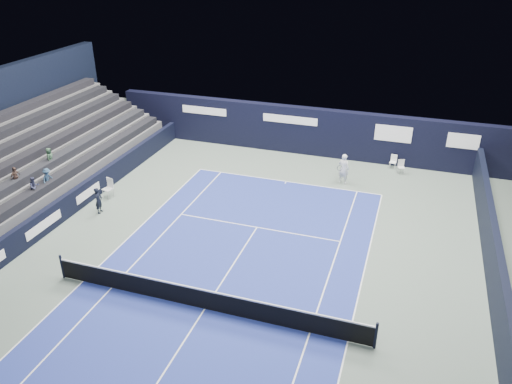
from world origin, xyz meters
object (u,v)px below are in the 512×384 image
tennis_net (204,299)px  line_judge_chair (109,187)px  folding_chair_back_b (401,166)px  tennis_player (344,169)px  folding_chair_back_a (394,159)px

tennis_net → line_judge_chair: bearing=141.3°
folding_chair_back_b → tennis_net: bearing=-131.4°
tennis_net → tennis_player: 13.14m
folding_chair_back_b → folding_chair_back_a: bearing=106.7°
line_judge_chair → tennis_net: (8.71, -6.98, -0.11)m
line_judge_chair → folding_chair_back_b: bearing=43.6°
folding_chair_back_b → tennis_net: tennis_net is taller
folding_chair_back_a → tennis_player: (-2.59, -3.16, 0.34)m
line_judge_chair → tennis_player: size_ratio=0.60×
folding_chair_back_b → line_judge_chair: size_ratio=0.79×
folding_chair_back_a → folding_chair_back_b: (0.51, -0.70, -0.08)m
folding_chair_back_b → tennis_player: (-3.09, -2.46, 0.41)m
folding_chair_back_a → line_judge_chair: size_ratio=0.78×
tennis_net → folding_chair_back_b: bearing=67.7°
folding_chair_back_a → folding_chair_back_b: 0.87m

